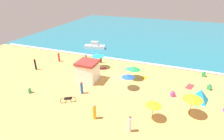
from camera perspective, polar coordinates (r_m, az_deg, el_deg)
name	(u,v)px	position (r m, az deg, el deg)	size (l,w,h in m)	color
ground_plane	(123,78)	(25.89, 3.60, -2.60)	(60.00, 60.00, 0.00)	#E0A856
ocean_water	(154,33)	(51.74, 13.19, 11.38)	(60.00, 44.00, 0.10)	teal
wave_breaker_foam	(134,62)	(31.35, 7.08, 2.69)	(57.00, 0.70, 0.01)	white
lifeguard_cabana	(88,71)	(24.87, -7.65, -0.26)	(2.69, 2.73, 2.87)	white
beach_umbrella_0	(98,55)	(28.35, -4.50, 4.69)	(2.84, 2.84, 2.36)	silver
beach_umbrella_1	(193,98)	(19.59, 24.31, -8.02)	(2.68, 2.69, 2.38)	#4C3823
beach_umbrella_2	(153,104)	(18.04, 13.00, -10.51)	(1.74, 1.74, 1.97)	#4C3823
beach_umbrella_5	(133,68)	(25.26, 6.72, 0.68)	(2.86, 2.87, 1.98)	silver
beach_umbrella_6	(128,76)	(22.63, 5.10, -1.81)	(2.15, 2.15, 2.07)	silver
beach_tent	(200,95)	(23.07, 26.17, -7.17)	(2.41, 2.39, 1.49)	#1999D8
parked_bicycle	(68,100)	(21.24, -13.71, -9.11)	(1.57, 1.02, 0.76)	black
beachgoer_0	(130,124)	(16.97, 5.59, -16.75)	(0.49, 0.49, 1.77)	white
beachgoer_1	(59,57)	(32.51, -16.51, 3.99)	(0.49, 0.49, 1.71)	red
beachgoer_2	(30,90)	(24.59, -24.64, -5.89)	(0.52, 0.52, 0.78)	green
beachgoer_3	(204,74)	(29.38, 27.08, -1.22)	(0.48, 0.48, 0.85)	green
beachgoer_4	(101,58)	(30.56, -3.56, 3.85)	(0.31, 0.31, 1.84)	black
beachgoer_5	(86,59)	(30.46, -8.20, 3.35)	(0.44, 0.44, 1.71)	green
beachgoer_6	(94,112)	(18.33, -5.59, -13.11)	(0.45, 0.45, 1.70)	orange
beachgoer_7	(209,87)	(26.15, 28.48, -4.80)	(0.62, 0.62, 0.84)	green
beachgoer_8	(82,88)	(22.34, -9.61, -5.58)	(0.43, 0.43, 1.63)	blue
beachgoer_9	(173,94)	(22.91, 18.71, -7.18)	(0.59, 0.59, 0.80)	#D84CA5
beachgoer_10	(35,64)	(30.52, -23.14, 1.69)	(0.33, 0.33, 1.85)	black
beach_towel_0	(190,87)	(25.91, 23.45, -4.85)	(1.26, 1.76, 0.01)	red
beach_towel_1	(102,69)	(28.76, -3.03, 0.46)	(1.45, 1.39, 0.01)	red
beach_towel_2	(144,78)	(26.33, 10.13, -2.46)	(1.04, 1.22, 0.01)	orange
beach_towel_3	(93,60)	(32.19, -6.00, 3.18)	(1.76, 1.01, 0.01)	green
small_boat_0	(95,46)	(37.74, -5.49, 7.55)	(4.31, 2.08, 1.48)	white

